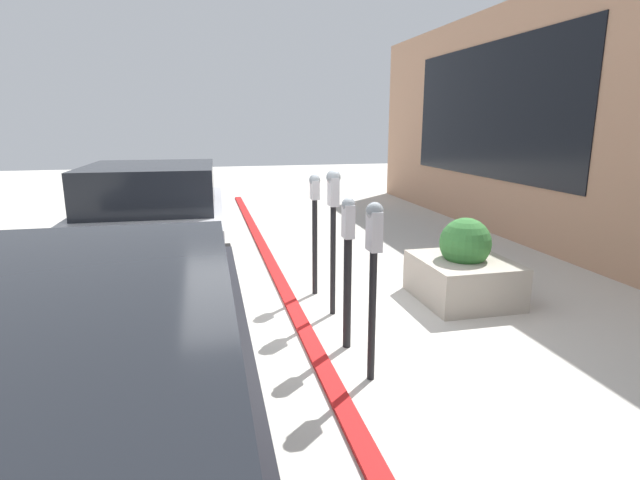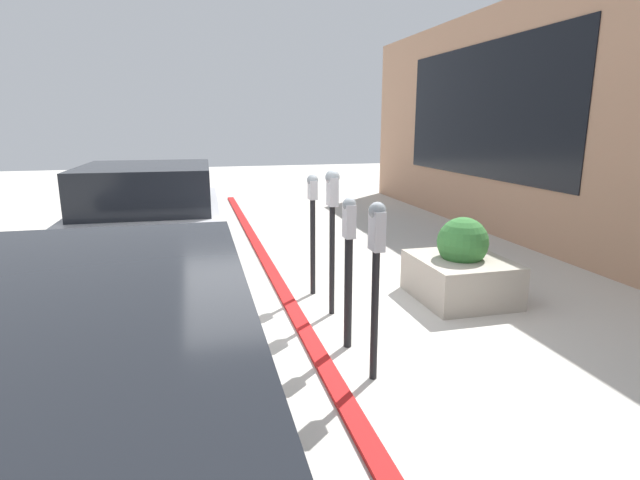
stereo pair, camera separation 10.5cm
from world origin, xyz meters
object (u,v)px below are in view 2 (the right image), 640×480
parking_meter_middle (332,212)px  parked_car_middle (150,218)px  parking_meter_fourth (313,214)px  planter_box (461,269)px  parking_meter_nearest (376,258)px  parked_car_front (56,444)px  parking_meter_second (349,256)px

parking_meter_middle → parked_car_middle: size_ratio=0.42×
parking_meter_fourth → parked_car_middle: bearing=54.1°
planter_box → parking_meter_nearest: bearing=132.7°
parked_car_front → parking_meter_fourth: bearing=-27.8°
parking_meter_nearest → parking_meter_fourth: (2.20, -0.01, -0.04)m
parking_meter_middle → parked_car_front: bearing=145.7°
parking_meter_nearest → parking_meter_second: bearing=2.1°
parking_meter_second → parking_meter_middle: bearing=-5.5°
parking_meter_second → parking_meter_middle: size_ratio=0.90×
planter_box → parked_car_middle: parked_car_middle is taller
planter_box → parked_car_front: bearing=129.9°
parking_meter_second → parking_meter_fourth: size_ratio=0.97×
parking_meter_fourth → parked_car_front: size_ratio=0.32×
parking_meter_second → planter_box: parking_meter_second is taller
parking_meter_fourth → parked_car_middle: parked_car_middle is taller
parking_meter_nearest → parked_car_front: bearing=127.4°
parking_meter_second → parked_car_middle: size_ratio=0.37×
parking_meter_nearest → parked_car_middle: bearing=28.5°
planter_box → parked_car_front: (-3.11, 3.72, 0.42)m
parking_meter_fourth → parked_car_middle: size_ratio=0.39×
parking_meter_middle → parked_car_front: parking_meter_middle is taller
parking_meter_fourth → planter_box: (-0.63, -1.69, -0.64)m
parking_meter_fourth → parked_car_middle: (1.45, 2.00, -0.23)m
planter_box → parked_car_middle: size_ratio=0.30×
planter_box → parked_car_middle: bearing=60.7°
parking_meter_fourth → parked_car_front: (-3.74, 2.02, -0.23)m
parking_meter_nearest → parked_car_front: size_ratio=0.33×
parking_meter_second → parking_meter_middle: parking_meter_middle is taller
parking_meter_second → parked_car_front: bearing=137.6°
parking_meter_fourth → parking_meter_nearest: bearing=179.6°
parking_meter_second → parking_meter_middle: 0.90m
planter_box → parked_car_front: size_ratio=0.25×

